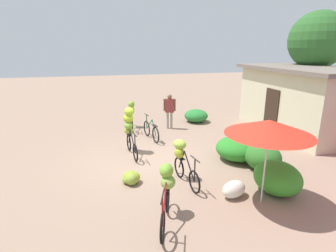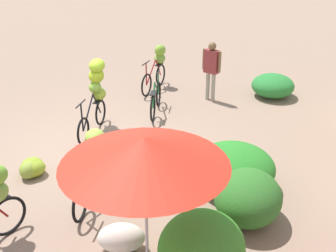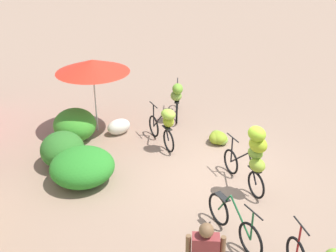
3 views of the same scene
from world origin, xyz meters
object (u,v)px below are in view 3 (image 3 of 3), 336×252
Objects in this scene: bicycle_center_loaded at (254,153)px; banana_pile_on_ground at (218,138)px; bicycle_near_pile at (234,223)px; market_umbrella at (92,66)px; produce_sack at (119,127)px; bicycle_by_shop at (165,123)px; bicycle_rightmost at (177,97)px.

banana_pile_on_ground is at bearing -6.52° from bicycle_center_loaded.
bicycle_near_pile is 2.46× the size of banana_pile_on_ground.
market_umbrella is 1.87m from produce_sack.
bicycle_center_loaded is 2.86m from bicycle_by_shop.
bicycle_center_loaded is 2.51× the size of banana_pile_on_ground.
market_umbrella reaches higher than bicycle_by_shop.
banana_pile_on_ground is at bearing -98.19° from bicycle_by_shop.
bicycle_near_pile is at bearing 140.55° from bicycle_center_loaded.
bicycle_by_shop is (2.58, 1.18, -0.30)m from bicycle_center_loaded.
bicycle_near_pile is 1.04× the size of bicycle_by_shop.
bicycle_rightmost is 2.27× the size of produce_sack.
market_umbrella reaches higher than bicycle_center_loaded.
bicycle_by_shop is at bearing 151.49° from bicycle_rightmost.
bicycle_center_loaded is 1.06× the size of bicycle_rightmost.
bicycle_near_pile is 1.75m from bicycle_center_loaded.
market_umbrella is 3.17× the size of banana_pile_on_ground.
bicycle_by_shop is 2.36× the size of banana_pile_on_ground.
produce_sack is at bearing -125.96° from market_umbrella.
market_umbrella is at bearing 33.46° from bicycle_center_loaded.
market_umbrella reaches higher than produce_sack.
banana_pile_on_ground is (3.63, -1.30, -0.20)m from bicycle_near_pile.
bicycle_near_pile is at bearing -177.77° from bicycle_by_shop.
bicycle_by_shop is 2.27× the size of produce_sack.
bicycle_center_loaded is at bearing -39.45° from bicycle_near_pile.
produce_sack is (-0.40, -0.55, -1.74)m from market_umbrella.
produce_sack is (3.78, 2.21, -0.80)m from bicycle_center_loaded.
produce_sack is at bearing 102.14° from bicycle_rightmost.
produce_sack is at bearing 60.53° from banana_pile_on_ground.
market_umbrella is at bearing 54.04° from produce_sack.
produce_sack is (5.03, 1.17, -0.14)m from bicycle_near_pile.
bicycle_by_shop is at bearing 81.81° from banana_pile_on_ground.
bicycle_by_shop is 1.00× the size of bicycle_rightmost.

